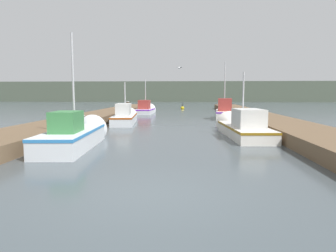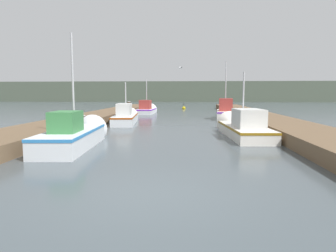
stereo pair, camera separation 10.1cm
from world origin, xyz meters
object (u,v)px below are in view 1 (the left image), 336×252
fishing_boat_3 (224,112)px  mooring_piling_0 (128,109)px  mooring_piling_1 (83,125)px  seagull_lead (180,68)px  fishing_boat_1 (241,127)px  channel_buoy (182,108)px  fishing_boat_2 (125,117)px  fishing_boat_4 (146,109)px  fishing_boat_0 (76,134)px

fishing_boat_3 → mooring_piling_0: (-8.37, 1.86, 0.15)m
mooring_piling_1 → seagull_lead: (4.74, 7.42, 3.44)m
fishing_boat_3 → mooring_piling_0: 8.58m
fishing_boat_1 → channel_buoy: size_ratio=6.44×
fishing_boat_3 → mooring_piling_0: fishing_boat_3 is taller
fishing_boat_1 → mooring_piling_0: (-7.99, 11.71, 0.26)m
fishing_boat_3 → seagull_lead: 5.58m
channel_buoy → seagull_lead: bearing=-89.9°
channel_buoy → mooring_piling_0: bearing=-110.7°
fishing_boat_2 → mooring_piling_0: (-0.99, 5.92, 0.23)m
mooring_piling_0 → fishing_boat_3: bearing=-12.5°
fishing_boat_3 → seagull_lead: size_ratio=10.41×
mooring_piling_0 → seagull_lead: bearing=-42.9°
mooring_piling_1 → seagull_lead: bearing=57.4°
mooring_piling_0 → mooring_piling_1: 11.83m
fishing_boat_4 → channel_buoy: bearing=69.7°
mooring_piling_0 → mooring_piling_1: size_ratio=1.39×
fishing_boat_2 → fishing_boat_3: (7.38, 4.06, 0.09)m
fishing_boat_0 → fishing_boat_4: bearing=85.4°
fishing_boat_0 → mooring_piling_1: fishing_boat_0 is taller
mooring_piling_0 → seagull_lead: size_ratio=2.72×
fishing_boat_4 → mooring_piling_0: size_ratio=3.38×
fishing_boat_4 → mooring_piling_0: fishing_boat_4 is taller
fishing_boat_2 → fishing_boat_4: 9.72m
fishing_boat_3 → seagull_lead: fishing_boat_3 is taller
fishing_boat_2 → channel_buoy: 18.85m
channel_buoy → seagull_lead: 17.38m
mooring_piling_1 → mooring_piling_0: bearing=90.0°
mooring_piling_0 → fishing_boat_4: bearing=73.5°
fishing_boat_2 → fishing_boat_4: size_ratio=1.34×
mooring_piling_0 → seagull_lead: 7.25m
fishing_boat_1 → seagull_lead: seagull_lead is taller
fishing_boat_4 → seagull_lead: 9.64m
fishing_boat_4 → channel_buoy: fishing_boat_4 is taller
fishing_boat_4 → mooring_piling_1: size_ratio=4.71×
fishing_boat_4 → channel_buoy: size_ratio=4.71×
fishing_boat_3 → fishing_boat_1: bearing=-86.8°
fishing_boat_0 → channel_buoy: (3.80, 27.76, -0.32)m
fishing_boat_3 → channel_buoy: 14.87m
fishing_boat_2 → fishing_boat_3: 8.42m
fishing_boat_4 → seagull_lead: size_ratio=9.19×
fishing_boat_1 → mooring_piling_0: fishing_boat_1 is taller
fishing_boat_1 → mooring_piling_0: 14.18m
fishing_boat_1 → fishing_boat_4: size_ratio=1.37×
fishing_boat_2 → mooring_piling_1: bearing=-105.3°
fishing_boat_2 → channel_buoy: (3.74, 18.47, -0.31)m
fishing_boat_0 → mooring_piling_0: bearing=89.5°
fishing_boat_2 → seagull_lead: size_ratio=12.33×
fishing_boat_1 → fishing_boat_4: bearing=110.0°
fishing_boat_3 → mooring_piling_1: size_ratio=5.33×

